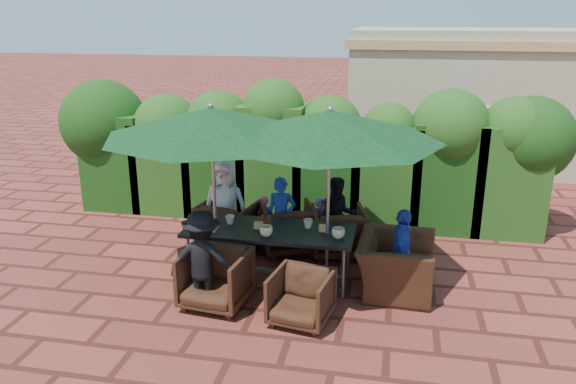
% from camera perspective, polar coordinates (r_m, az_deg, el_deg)
% --- Properties ---
extents(ground, '(80.00, 80.00, 0.00)m').
position_cam_1_polar(ground, '(8.19, -1.49, -8.08)').
color(ground, maroon).
rests_on(ground, ground).
extents(dining_table, '(2.32, 0.90, 0.75)m').
position_cam_1_polar(dining_table, '(7.72, -1.88, -4.27)').
color(dining_table, black).
rests_on(dining_table, ground).
extents(umbrella_left, '(2.87, 2.87, 2.46)m').
position_cam_1_polar(umbrella_left, '(7.42, -7.81, 7.07)').
color(umbrella_left, gray).
rests_on(umbrella_left, ground).
extents(umbrella_right, '(2.90, 2.90, 2.46)m').
position_cam_1_polar(umbrella_right, '(7.13, 4.28, 6.75)').
color(umbrella_right, gray).
rests_on(umbrella_right, ground).
extents(chair_far_left, '(0.95, 0.90, 0.84)m').
position_cam_1_polar(chair_far_left, '(8.89, -6.03, -3.07)').
color(chair_far_left, black).
rests_on(chair_far_left, ground).
extents(chair_far_mid, '(1.02, 1.00, 0.82)m').
position_cam_1_polar(chair_far_mid, '(8.73, -0.00, -3.45)').
color(chair_far_mid, black).
rests_on(chair_far_mid, ground).
extents(chair_far_right, '(0.96, 0.92, 0.82)m').
position_cam_1_polar(chair_far_right, '(8.63, 5.13, -3.80)').
color(chair_far_right, black).
rests_on(chair_far_right, ground).
extents(chair_near_left, '(0.87, 0.82, 0.81)m').
position_cam_1_polar(chair_near_left, '(7.21, -7.38, -8.44)').
color(chair_near_left, black).
rests_on(chair_near_left, ground).
extents(chair_near_right, '(0.79, 0.75, 0.71)m').
position_cam_1_polar(chair_near_right, '(6.81, 1.33, -10.43)').
color(chair_near_right, black).
rests_on(chair_near_right, ground).
extents(chair_end_right, '(0.79, 1.16, 0.98)m').
position_cam_1_polar(chair_end_right, '(7.61, 10.91, -6.45)').
color(chair_end_right, black).
rests_on(chair_end_right, ground).
extents(adult_far_left, '(0.71, 0.44, 1.42)m').
position_cam_1_polar(adult_far_left, '(8.76, -6.37, -1.37)').
color(adult_far_left, silver).
rests_on(adult_far_left, ground).
extents(adult_far_mid, '(0.48, 0.40, 1.23)m').
position_cam_1_polar(adult_far_mid, '(8.52, -0.70, -2.54)').
color(adult_far_mid, '#1E3DA3').
rests_on(adult_far_mid, ground).
extents(adult_far_right, '(0.67, 0.51, 1.23)m').
position_cam_1_polar(adult_far_right, '(8.55, 5.12, -2.52)').
color(adult_far_right, black).
rests_on(adult_far_right, ground).
extents(adult_near_left, '(0.86, 0.46, 1.29)m').
position_cam_1_polar(adult_near_left, '(7.07, -8.69, -6.88)').
color(adult_near_left, black).
rests_on(adult_near_left, ground).
extents(adult_end_right, '(0.38, 0.71, 1.18)m').
position_cam_1_polar(adult_end_right, '(7.49, 11.46, -6.04)').
color(adult_end_right, '#1E3DA3').
rests_on(adult_end_right, ground).
extents(child_left, '(0.33, 0.29, 0.82)m').
position_cam_1_polar(child_left, '(8.92, -2.40, -2.99)').
color(child_left, '#DD4E6F').
rests_on(child_left, ground).
extents(child_right, '(0.36, 0.32, 0.86)m').
position_cam_1_polar(child_right, '(8.76, 3.31, -3.29)').
color(child_right, purple).
rests_on(child_right, ground).
extents(pedestrian_a, '(1.81, 1.33, 1.84)m').
position_cam_1_polar(pedestrian_a, '(11.61, 10.38, 4.30)').
color(pedestrian_a, green).
rests_on(pedestrian_a, ground).
extents(pedestrian_b, '(0.87, 0.70, 1.58)m').
position_cam_1_polar(pedestrian_b, '(11.91, 16.55, 3.55)').
color(pedestrian_b, '#DD4E6F').
rests_on(pedestrian_b, ground).
extents(pedestrian_c, '(1.28, 1.09, 1.84)m').
position_cam_1_polar(pedestrian_c, '(11.93, 19.56, 3.92)').
color(pedestrian_c, gray).
rests_on(pedestrian_c, ground).
extents(cup_a, '(0.16, 0.16, 0.13)m').
position_cam_1_polar(cup_a, '(7.83, -9.14, -3.09)').
color(cup_a, beige).
rests_on(cup_a, dining_table).
extents(cup_b, '(0.13, 0.13, 0.12)m').
position_cam_1_polar(cup_b, '(7.89, -5.91, -2.80)').
color(cup_b, beige).
rests_on(cup_b, dining_table).
extents(cup_c, '(0.18, 0.18, 0.14)m').
position_cam_1_polar(cup_c, '(7.43, -2.24, -3.97)').
color(cup_c, beige).
rests_on(cup_c, dining_table).
extents(cup_d, '(0.13, 0.13, 0.12)m').
position_cam_1_polar(cup_d, '(7.71, 2.06, -3.23)').
color(cup_d, beige).
rests_on(cup_d, dining_table).
extents(cup_e, '(0.18, 0.18, 0.14)m').
position_cam_1_polar(cup_e, '(7.39, 5.12, -4.18)').
color(cup_e, beige).
rests_on(cup_e, dining_table).
extents(ketchup_bottle, '(0.04, 0.04, 0.17)m').
position_cam_1_polar(ketchup_bottle, '(7.75, -2.59, -2.93)').
color(ketchup_bottle, '#B20C0A').
rests_on(ketchup_bottle, dining_table).
extents(sauce_bottle, '(0.04, 0.04, 0.17)m').
position_cam_1_polar(sauce_bottle, '(7.72, -1.89, -3.01)').
color(sauce_bottle, '#4C230C').
rests_on(sauce_bottle, dining_table).
extents(serving_tray, '(0.35, 0.25, 0.02)m').
position_cam_1_polar(serving_tray, '(7.76, -8.40, -3.68)').
color(serving_tray, '#A3724F').
rests_on(serving_tray, dining_table).
extents(number_block_left, '(0.12, 0.06, 0.10)m').
position_cam_1_polar(number_block_left, '(7.68, -3.01, -3.40)').
color(number_block_left, tan).
rests_on(number_block_left, dining_table).
extents(number_block_right, '(0.12, 0.06, 0.10)m').
position_cam_1_polar(number_block_right, '(7.59, 3.63, -3.69)').
color(number_block_right, tan).
rests_on(number_block_right, dining_table).
extents(hedge_wall, '(9.10, 1.60, 2.50)m').
position_cam_1_polar(hedge_wall, '(9.92, 0.82, 4.65)').
color(hedge_wall, black).
rests_on(hedge_wall, ground).
extents(building, '(6.20, 3.08, 3.20)m').
position_cam_1_polar(building, '(14.44, 18.73, 9.05)').
color(building, '#C4B691').
rests_on(building, ground).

